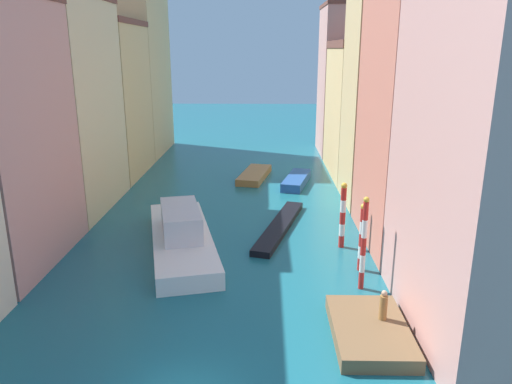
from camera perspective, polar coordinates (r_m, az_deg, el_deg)
name	(u,v)px	position (r m, az deg, el deg)	size (l,w,h in m)	color
ground_plane	(231,202)	(41.30, -2.99, -1.16)	(154.00, 154.00, 0.00)	#196070
building_left_2	(57,104)	(41.25, -22.24, 9.51)	(7.44, 11.14, 16.66)	beige
building_left_3	(103,100)	(51.54, -17.42, 10.24)	(7.44, 10.73, 15.14)	#DBB77A
building_left_4	(131,59)	(62.13, -14.42, 14.75)	(7.44, 12.05, 22.38)	#DBB77A
building_right_1	(431,105)	(32.77, 19.70, 9.49)	(7.44, 10.07, 18.02)	#C6705B
building_right_2	(396,69)	(41.26, 16.03, 13.60)	(7.44, 7.29, 21.71)	#DBB77A
building_right_3	(368,109)	(50.97, 12.95, 9.42)	(7.44, 12.05, 13.20)	#DBB77A
building_right_4	(351,81)	(61.24, 11.07, 12.62)	(7.44, 8.52, 17.47)	tan
waterfront_dock	(370,331)	(23.20, 13.11, -15.48)	(3.30, 5.33, 0.66)	brown
person_on_dock	(383,306)	(23.22, 14.63, -12.75)	(0.36, 0.36, 1.43)	olive
mooring_pole_0	(364,243)	(26.35, 12.44, -5.83)	(0.31, 0.31, 5.17)	red
mooring_pole_1	(362,237)	(28.71, 12.25, -5.10)	(0.35, 0.35, 4.07)	red
mooring_pole_2	(343,215)	(31.75, 10.08, -2.61)	(0.39, 0.39, 4.34)	red
vaporetto_white	(181,235)	(31.87, -8.70, -4.95)	(6.57, 13.24, 2.75)	white
gondola_black	(280,226)	(35.07, 2.77, -4.01)	(4.01, 10.54, 0.44)	black
motorboat_0	(254,175)	(48.76, -0.18, 2.00)	(3.49, 7.19, 0.65)	olive
motorboat_1	(296,180)	(46.63, 4.75, 1.38)	(3.27, 6.70, 0.81)	#234C93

